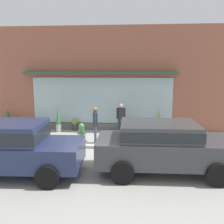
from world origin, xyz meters
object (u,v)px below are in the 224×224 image
object	(u,v)px
potted_plant_window_left	(139,127)
potted_plant_near_hydrant	(8,120)
parked_car_dark_gray	(163,144)
pedestrian_passerby	(121,117)
potted_plant_doorstep	(189,128)
fire_hydrant	(82,132)
pedestrian_with_handbag	(95,122)
potted_plant_low_front	(159,121)
potted_plant_window_right	(58,119)
parked_car_navy	(10,145)
potted_plant_corner_tall	(36,124)
potted_plant_window_center	(75,124)

from	to	relation	value
potted_plant_window_left	potted_plant_near_hydrant	size ratio (longest dim) A/B	0.56
parked_car_dark_gray	potted_plant_near_hydrant	distance (m)	9.14
pedestrian_passerby	potted_plant_doorstep	world-z (taller)	pedestrian_passerby
fire_hydrant	pedestrian_with_handbag	world-z (taller)	pedestrian_with_handbag
potted_plant_window_left	potted_plant_low_front	distance (m)	1.12
pedestrian_passerby	potted_plant_window_right	world-z (taller)	pedestrian_passerby
pedestrian_passerby	potted_plant_near_hydrant	bearing A→B (deg)	-17.89
pedestrian_with_handbag	parked_car_navy	bearing A→B (deg)	140.61
pedestrian_with_handbag	parked_car_dark_gray	size ratio (longest dim) A/B	0.37
potted_plant_window_right	potted_plant_corner_tall	bearing A→B (deg)	179.62
pedestrian_with_handbag	parked_car_navy	world-z (taller)	parked_car_navy
potted_plant_window_right	potted_plant_window_center	size ratio (longest dim) A/B	2.27
potted_plant_window_center	potted_plant_corner_tall	bearing A→B (deg)	-167.40
potted_plant_near_hydrant	parked_car_dark_gray	bearing A→B (deg)	-33.09
parked_car_navy	potted_plant_near_hydrant	xyz separation A→B (m)	(-2.91, 5.60, -0.40)
pedestrian_with_handbag	potted_plant_window_left	size ratio (longest dim) A/B	2.52
pedestrian_with_handbag	potted_plant_window_right	world-z (taller)	pedestrian_with_handbag
pedestrian_with_handbag	potted_plant_window_right	bearing A→B (deg)	42.05
potted_plant_near_hydrant	potted_plant_window_center	bearing A→B (deg)	4.24
parked_car_navy	potted_plant_low_front	bearing A→B (deg)	46.09
potted_plant_doorstep	potted_plant_corner_tall	distance (m)	7.98
parked_car_dark_gray	potted_plant_doorstep	xyz separation A→B (m)	(1.91, 5.14, -0.68)
parked_car_dark_gray	potted_plant_low_front	size ratio (longest dim) A/B	3.48
potted_plant_near_hydrant	potted_plant_low_front	distance (m)	8.02
parked_car_dark_gray	potted_plant_near_hydrant	bearing A→B (deg)	145.70
potted_plant_near_hydrant	potted_plant_low_front	bearing A→B (deg)	1.68
potted_plant_window_right	potted_plant_window_center	bearing A→B (deg)	30.51
fire_hydrant	potted_plant_corner_tall	size ratio (longest dim) A/B	1.11
pedestrian_passerby	potted_plant_window_right	bearing A→B (deg)	-16.85
pedestrian_passerby	potted_plant_doorstep	xyz separation A→B (m)	(3.49, 0.43, -0.64)
potted_plant_window_right	potted_plant_window_center	xyz separation A→B (m)	(0.76, 0.45, -0.33)
parked_car_dark_gray	potted_plant_low_front	world-z (taller)	parked_car_dark_gray
potted_plant_window_right	potted_plant_window_center	distance (m)	0.94
pedestrian_passerby	potted_plant_low_front	distance (m)	2.02
parked_car_navy	potted_plant_doorstep	xyz separation A→B (m)	(6.65, 5.75, -0.70)
fire_hydrant	parked_car_navy	size ratio (longest dim) A/B	0.19
fire_hydrant	potted_plant_near_hydrant	distance (m)	4.72
fire_hydrant	potted_plant_low_front	xyz separation A→B (m)	(3.65, 2.02, 0.19)
potted_plant_doorstep	potted_plant_low_front	xyz separation A→B (m)	(-1.55, 0.08, 0.36)
potted_plant_window_center	potted_plant_doorstep	bearing A→B (deg)	-1.04
fire_hydrant	potted_plant_near_hydrant	bearing A→B (deg)	157.79
parked_car_dark_gray	parked_car_navy	size ratio (longest dim) A/B	1.00
fire_hydrant	potted_plant_window_left	world-z (taller)	fire_hydrant
potted_plant_window_right	potted_plant_window_left	size ratio (longest dim) A/B	2.16
fire_hydrant	potted_plant_doorstep	size ratio (longest dim) A/B	1.78
potted_plant_window_left	pedestrian_with_handbag	bearing A→B (deg)	-137.88
potted_plant_doorstep	potted_plant_window_left	distance (m)	2.58
potted_plant_window_center	parked_car_dark_gray	bearing A→B (deg)	-52.18
potted_plant_window_right	potted_plant_low_front	xyz separation A→B (m)	(5.21, 0.42, -0.05)
potted_plant_window_right	potted_plant_window_center	world-z (taller)	potted_plant_window_right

